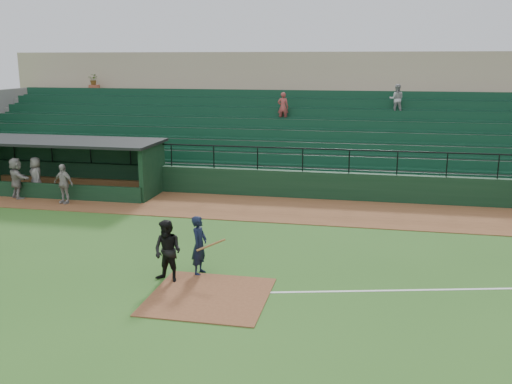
# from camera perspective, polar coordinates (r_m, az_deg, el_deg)

# --- Properties ---
(ground) EXTENTS (90.00, 90.00, 0.00)m
(ground) POSITION_cam_1_polar(r_m,az_deg,el_deg) (15.79, -3.70, -9.00)
(ground) COLOR #2B591C
(ground) RESTS_ON ground
(warning_track) EXTENTS (40.00, 4.00, 0.03)m
(warning_track) POSITION_cam_1_polar(r_m,az_deg,el_deg) (23.21, 1.49, -1.69)
(warning_track) COLOR brown
(warning_track) RESTS_ON ground
(home_plate_dirt) EXTENTS (3.00, 3.00, 0.03)m
(home_plate_dirt) POSITION_cam_1_polar(r_m,az_deg,el_deg) (14.90, -4.73, -10.35)
(home_plate_dirt) COLOR brown
(home_plate_dirt) RESTS_ON ground
(stadium_structure) EXTENTS (38.00, 13.08, 6.40)m
(stadium_structure) POSITION_cam_1_polar(r_m,az_deg,el_deg) (31.02, 4.29, 6.32)
(stadium_structure) COLOR black
(stadium_structure) RESTS_ON ground
(dugout) EXTENTS (8.90, 3.20, 2.42)m
(dugout) POSITION_cam_1_polar(r_m,az_deg,el_deg) (27.71, -18.17, 2.87)
(dugout) COLOR black
(dugout) RESTS_ON ground
(batter_at_plate) EXTENTS (1.02, 0.69, 1.70)m
(batter_at_plate) POSITION_cam_1_polar(r_m,az_deg,el_deg) (16.15, -5.69, -5.33)
(batter_at_plate) COLOR black
(batter_at_plate) RESTS_ON ground
(umpire) EXTENTS (0.99, 0.86, 1.73)m
(umpire) POSITION_cam_1_polar(r_m,az_deg,el_deg) (15.72, -8.82, -5.88)
(umpire) COLOR black
(umpire) RESTS_ON ground
(dugout_player_a) EXTENTS (1.05, 0.62, 1.68)m
(dugout_player_a) POSITION_cam_1_polar(r_m,az_deg,el_deg) (25.22, -18.71, 0.80)
(dugout_player_a) COLOR #9F9A95
(dugout_player_a) RESTS_ON warning_track
(dugout_player_b) EXTENTS (0.99, 0.96, 1.71)m
(dugout_player_b) POSITION_cam_1_polar(r_m,az_deg,el_deg) (27.19, -21.12, 1.49)
(dugout_player_b) COLOR gray
(dugout_player_b) RESTS_ON warning_track
(dugout_player_c) EXTENTS (1.67, 1.39, 1.80)m
(dugout_player_c) POSITION_cam_1_polar(r_m,az_deg,el_deg) (26.86, -22.85, 1.31)
(dugout_player_c) COLOR gray
(dugout_player_c) RESTS_ON warning_track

